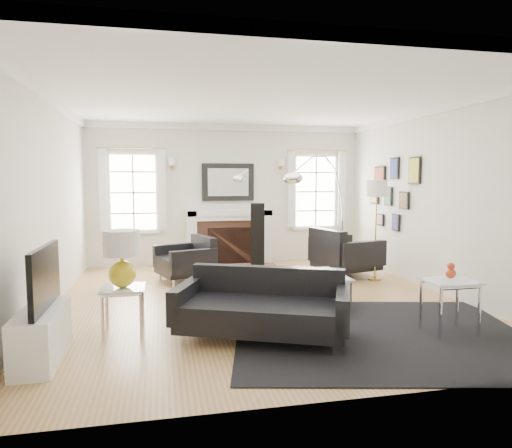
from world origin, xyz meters
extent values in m
plane|color=olive|center=(0.00, 0.00, 0.00)|extent=(6.00, 6.00, 0.00)
cube|color=silver|center=(0.00, 3.00, 1.40)|extent=(5.50, 0.04, 2.80)
cube|color=silver|center=(0.00, -3.00, 1.40)|extent=(5.50, 0.04, 2.80)
cube|color=silver|center=(-2.75, 0.00, 1.40)|extent=(0.04, 6.00, 2.80)
cube|color=silver|center=(2.75, 0.00, 1.40)|extent=(0.04, 6.00, 2.80)
cube|color=white|center=(0.00, 0.00, 2.80)|extent=(5.50, 6.00, 0.02)
cube|color=white|center=(0.00, 0.00, 2.74)|extent=(5.50, 6.00, 0.12)
cube|color=white|center=(-0.75, 2.80, 0.55)|extent=(0.18, 0.38, 1.10)
cube|color=white|center=(0.75, 2.80, 0.55)|extent=(0.18, 0.38, 1.10)
cube|color=white|center=(0.00, 2.80, 1.05)|extent=(1.70, 0.38, 0.12)
cube|color=white|center=(0.00, 2.80, 0.95)|extent=(1.50, 0.34, 0.10)
cube|color=brown|center=(0.00, 2.82, 0.45)|extent=(1.30, 0.30, 0.90)
cube|color=black|center=(0.00, 2.72, 0.38)|extent=(0.90, 0.10, 0.76)
cube|color=brown|center=(0.00, 2.55, 0.02)|extent=(1.70, 0.50, 0.04)
cube|color=black|center=(0.00, 2.96, 1.65)|extent=(1.05, 0.06, 0.75)
cube|color=white|center=(0.00, 2.92, 1.65)|extent=(0.82, 0.02, 0.55)
cube|color=white|center=(-1.85, 2.97, 1.45)|extent=(1.00, 0.05, 1.60)
cube|color=white|center=(-1.85, 2.94, 1.45)|extent=(0.84, 0.02, 1.44)
cube|color=white|center=(-2.40, 2.87, 1.50)|extent=(0.14, 0.05, 1.55)
cube|color=white|center=(-1.30, 2.87, 1.50)|extent=(0.14, 0.05, 1.55)
cube|color=white|center=(1.85, 2.97, 1.45)|extent=(1.00, 0.05, 1.60)
cube|color=white|center=(1.85, 2.94, 1.45)|extent=(0.84, 0.02, 1.44)
cube|color=white|center=(1.30, 2.87, 1.50)|extent=(0.14, 0.05, 1.55)
cube|color=white|center=(2.40, 2.87, 1.50)|extent=(0.14, 0.05, 1.55)
cube|color=black|center=(2.72, 0.60, 1.85)|extent=(0.03, 0.34, 0.44)
cube|color=gold|center=(2.70, 0.60, 1.85)|extent=(0.01, 0.29, 0.39)
cube|color=black|center=(2.72, 1.25, 1.90)|extent=(0.03, 0.28, 0.38)
cube|color=navy|center=(2.70, 1.25, 1.90)|extent=(0.01, 0.23, 0.33)
cube|color=black|center=(2.72, 1.80, 1.80)|extent=(0.03, 0.40, 0.30)
cube|color=#9A3F2F|center=(2.70, 1.80, 1.80)|extent=(0.01, 0.35, 0.25)
cube|color=black|center=(2.72, 0.90, 1.35)|extent=(0.03, 0.30, 0.30)
cube|color=brown|center=(2.70, 0.90, 1.35)|extent=(0.01, 0.25, 0.25)
cube|color=black|center=(2.72, 1.45, 1.40)|extent=(0.03, 0.26, 0.34)
cube|color=#416D4E|center=(2.70, 1.45, 1.40)|extent=(0.01, 0.21, 0.29)
cube|color=black|center=(2.72, 2.00, 1.35)|extent=(0.03, 0.32, 0.24)
cube|color=tan|center=(2.70, 2.00, 1.35)|extent=(0.01, 0.27, 0.19)
cube|color=black|center=(2.72, 1.15, 0.95)|extent=(0.03, 0.24, 0.30)
cube|color=navy|center=(2.70, 1.15, 0.95)|extent=(0.01, 0.19, 0.25)
cube|color=black|center=(2.72, 1.75, 0.95)|extent=(0.03, 0.28, 0.22)
cube|color=#AE6581|center=(2.70, 1.75, 0.95)|extent=(0.01, 0.23, 0.17)
cube|color=white|center=(-2.45, -1.70, 0.25)|extent=(0.35, 1.00, 0.50)
cube|color=black|center=(-2.40, -1.70, 0.80)|extent=(0.05, 1.00, 0.58)
cube|color=black|center=(1.01, -1.67, 0.01)|extent=(3.63, 3.23, 0.01)
cube|color=black|center=(-0.30, -1.55, 0.27)|extent=(1.91, 1.43, 0.29)
cube|color=black|center=(-0.16, -1.21, 0.48)|extent=(1.65, 0.80, 0.48)
cube|color=black|center=(-1.08, -1.22, 0.38)|extent=(0.44, 0.81, 0.37)
cube|color=black|center=(0.48, -1.88, 0.38)|extent=(0.44, 0.81, 0.37)
cube|color=black|center=(-0.96, 1.45, 0.28)|extent=(1.01, 1.01, 0.30)
cube|color=black|center=(-0.63, 1.57, 0.50)|extent=(0.39, 0.79, 0.50)
cube|color=black|center=(-1.10, 1.82, 0.40)|extent=(0.79, 0.38, 0.38)
cube|color=black|center=(-0.83, 1.08, 0.40)|extent=(0.79, 0.38, 0.38)
cube|color=black|center=(1.85, 1.28, 0.32)|extent=(1.12, 1.12, 0.34)
cube|color=black|center=(1.45, 1.17, 0.57)|extent=(0.39, 0.92, 0.57)
cube|color=black|center=(1.97, 0.84, 0.45)|extent=(0.91, 0.37, 0.43)
cube|color=black|center=(1.73, 1.72, 0.45)|extent=(0.91, 0.37, 0.43)
cube|color=silver|center=(0.60, -0.36, 0.41)|extent=(0.95, 0.95, 0.02)
cylinder|color=silver|center=(0.17, -0.79, 0.21)|extent=(0.04, 0.04, 0.42)
cylinder|color=silver|center=(1.04, -0.79, 0.21)|extent=(0.04, 0.04, 0.42)
cylinder|color=silver|center=(0.17, 0.08, 0.21)|extent=(0.04, 0.04, 0.42)
cylinder|color=silver|center=(1.04, 0.08, 0.21)|extent=(0.04, 0.04, 0.42)
cube|color=silver|center=(-1.76, -1.06, 0.51)|extent=(0.48, 0.48, 0.02)
cylinder|color=silver|center=(-1.96, -1.26, 0.26)|extent=(0.04, 0.04, 0.52)
cylinder|color=silver|center=(-1.56, -1.26, 0.26)|extent=(0.04, 0.04, 0.52)
cylinder|color=silver|center=(-1.96, -0.86, 0.26)|extent=(0.04, 0.04, 0.52)
cylinder|color=silver|center=(-1.56, -0.86, 0.26)|extent=(0.04, 0.04, 0.52)
cube|color=silver|center=(1.77, -1.79, 0.59)|extent=(0.54, 0.46, 0.02)
cylinder|color=silver|center=(1.54, -1.98, 0.30)|extent=(0.04, 0.04, 0.60)
cylinder|color=silver|center=(2.00, -1.98, 0.30)|extent=(0.04, 0.04, 0.60)
cylinder|color=silver|center=(1.54, -1.60, 0.30)|extent=(0.04, 0.04, 0.60)
cylinder|color=silver|center=(2.00, -1.60, 0.30)|extent=(0.04, 0.04, 0.60)
sphere|color=gold|center=(-1.76, -1.06, 0.67)|extent=(0.30, 0.30, 0.30)
cylinder|color=gold|center=(-1.76, -1.06, 0.82)|extent=(0.04, 0.04, 0.12)
cylinder|color=white|center=(-1.76, -1.06, 1.02)|extent=(0.39, 0.39, 0.28)
sphere|color=#B03516|center=(1.77, -1.79, 0.67)|extent=(0.11, 0.11, 0.11)
sphere|color=#B03516|center=(1.77, -1.79, 0.76)|extent=(0.08, 0.08, 0.08)
cube|color=white|center=(1.88, 1.52, 0.09)|extent=(0.23, 0.36, 0.18)
ellipsoid|color=silver|center=(0.61, 0.43, 1.72)|extent=(0.31, 0.31, 0.18)
cylinder|color=#A48B39|center=(2.20, 0.87, 0.02)|extent=(0.21, 0.21, 0.03)
cylinder|color=#A48B39|center=(2.20, 0.87, 0.75)|extent=(0.03, 0.03, 1.50)
cylinder|color=white|center=(2.20, 0.87, 1.56)|extent=(0.34, 0.34, 0.28)
cube|color=black|center=(0.43, 2.14, 0.63)|extent=(0.29, 0.29, 1.26)
camera|label=1|loc=(-1.33, -6.17, 1.70)|focal=32.00mm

